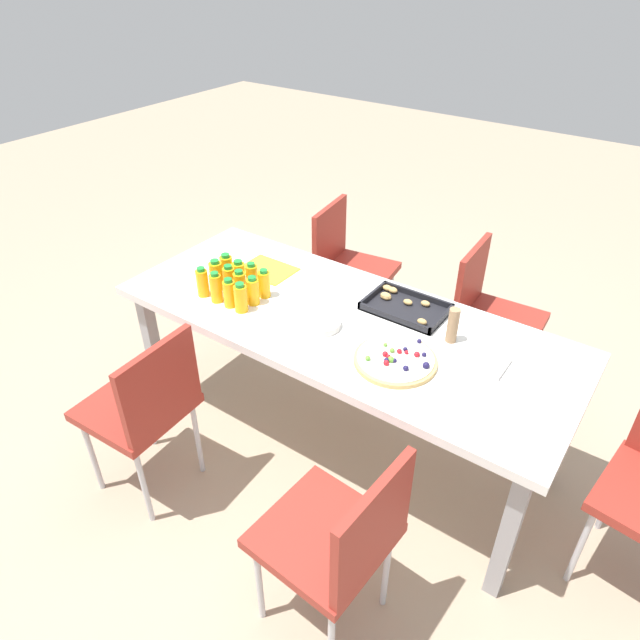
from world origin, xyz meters
TOP-DOWN VIEW (x-y plane):
  - ground_plane at (0.00, 0.00)m, footprint 12.00×12.00m
  - party_table at (0.00, 0.00)m, footprint 2.02×0.80m
  - chair_near_right at (0.51, -0.77)m, footprint 0.42×0.42m
  - chair_near_left at (-0.48, -0.72)m, footprint 0.42×0.42m
  - chair_far_right at (0.40, 0.77)m, footprint 0.42×0.42m
  - chair_far_left at (-0.48, 0.78)m, footprint 0.45×0.45m
  - juice_bottle_0 at (-0.62, -0.21)m, footprint 0.05×0.05m
  - juice_bottle_1 at (-0.53, -0.21)m, footprint 0.05×0.05m
  - juice_bottle_2 at (-0.46, -0.21)m, footprint 0.05×0.05m
  - juice_bottle_3 at (-0.39, -0.21)m, footprint 0.06×0.06m
  - juice_bottle_4 at (-0.61, -0.13)m, footprint 0.06×0.06m
  - juice_bottle_5 at (-0.53, -0.13)m, footprint 0.06×0.06m
  - juice_bottle_6 at (-0.46, -0.13)m, footprint 0.06×0.06m
  - juice_bottle_7 at (-0.38, -0.13)m, footprint 0.06×0.06m
  - juice_bottle_8 at (-0.61, -0.06)m, footprint 0.06×0.06m
  - juice_bottle_9 at (-0.54, -0.06)m, footprint 0.06×0.06m
  - juice_bottle_10 at (-0.46, -0.06)m, footprint 0.05×0.05m
  - juice_bottle_11 at (-0.38, -0.06)m, footprint 0.05×0.05m
  - fruit_pizza at (0.34, -0.14)m, footprint 0.32×0.32m
  - snack_tray at (0.18, 0.22)m, footprint 0.35×0.24m
  - plate_stack at (-0.04, -0.11)m, footprint 0.17×0.17m
  - napkin_stack at (0.63, 0.06)m, footprint 0.15×0.15m
  - cardboard_tube at (0.45, 0.11)m, footprint 0.04×0.04m
  - paper_folder at (-0.53, 0.14)m, footprint 0.26×0.20m

SIDE VIEW (x-z plane):
  - ground_plane at x=0.00m, z-range 0.00..0.00m
  - chair_near_right at x=0.51m, z-range 0.09..0.92m
  - chair_near_left at x=-0.48m, z-range 0.09..0.92m
  - chair_far_right at x=0.40m, z-range 0.09..0.92m
  - chair_far_left at x=-0.48m, z-range 0.09..0.92m
  - party_table at x=0.00m, z-range 0.29..1.02m
  - paper_folder at x=-0.53m, z-range 0.72..0.73m
  - napkin_stack at x=0.63m, z-range 0.72..0.74m
  - snack_tray at x=0.18m, z-range 0.72..0.75m
  - fruit_pizza at x=0.34m, z-range 0.71..0.76m
  - plate_stack at x=-0.04m, z-range 0.72..0.75m
  - juice_bottle_9 at x=-0.54m, z-range 0.72..0.85m
  - juice_bottle_7 at x=-0.38m, z-range 0.72..0.85m
  - juice_bottle_2 at x=-0.46m, z-range 0.72..0.86m
  - juice_bottle_11 at x=-0.38m, z-range 0.72..0.86m
  - juice_bottle_3 at x=-0.39m, z-range 0.72..0.86m
  - juice_bottle_6 at x=-0.46m, z-range 0.72..0.86m
  - juice_bottle_0 at x=-0.62m, z-range 0.72..0.86m
  - juice_bottle_5 at x=-0.53m, z-range 0.72..0.86m
  - juice_bottle_1 at x=-0.53m, z-range 0.72..0.87m
  - juice_bottle_10 at x=-0.46m, z-range 0.72..0.87m
  - juice_bottle_4 at x=-0.61m, z-range 0.72..0.87m
  - juice_bottle_8 at x=-0.61m, z-range 0.72..0.87m
  - cardboard_tube at x=0.45m, z-range 0.72..0.88m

